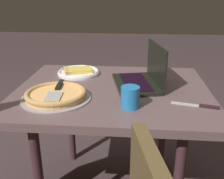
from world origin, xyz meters
TOP-DOWN VIEW (x-y plane):
  - dining_table at (0.00, 0.00)m, footprint 1.01×0.83m
  - laptop at (-0.16, -0.07)m, footprint 0.29×0.37m
  - pizza_plate at (0.23, -0.23)m, footprint 0.26×0.26m
  - pizza_tray at (0.26, 0.16)m, footprint 0.34×0.34m
  - table_knife at (-0.41, 0.19)m, footprint 0.21×0.07m
  - drink_cup at (-0.10, 0.22)m, footprint 0.08×0.08m

SIDE VIEW (x-z plane):
  - dining_table at x=0.00m, z-range 0.28..0.98m
  - table_knife at x=-0.41m, z-range 0.70..0.71m
  - pizza_plate at x=0.23m, z-range 0.70..0.73m
  - pizza_tray at x=0.26m, z-range 0.70..0.74m
  - laptop at x=-0.16m, z-range 0.64..0.86m
  - drink_cup at x=-0.10m, z-range 0.70..0.80m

